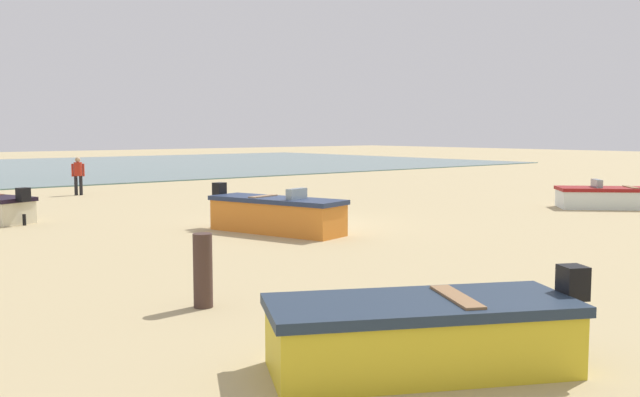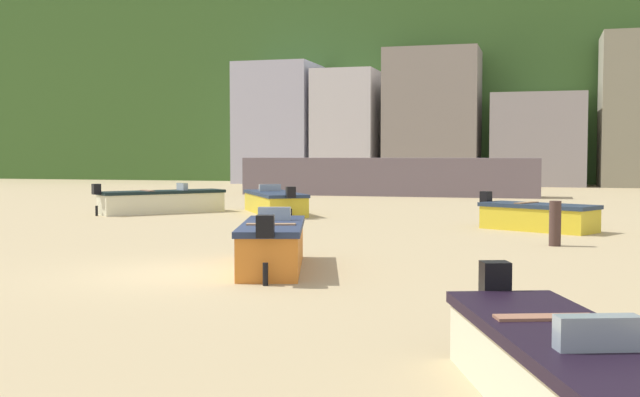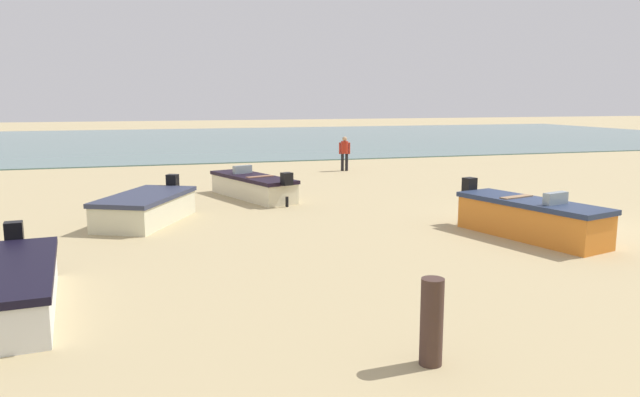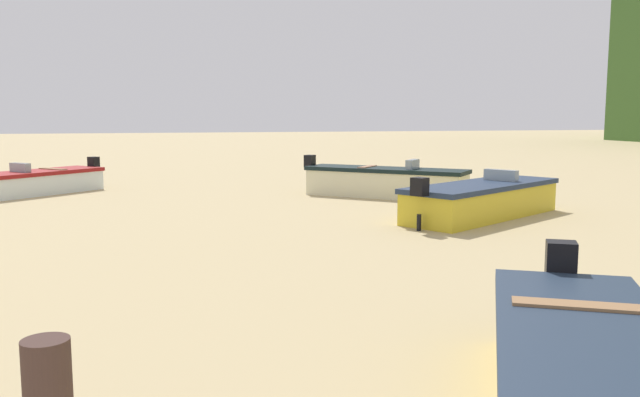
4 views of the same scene
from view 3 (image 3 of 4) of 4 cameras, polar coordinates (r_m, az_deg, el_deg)
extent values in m
plane|color=tan|center=(17.44, 20.94, -2.40)|extent=(160.00, 160.00, 0.00)
cube|color=slate|center=(50.71, -4.55, 5.69)|extent=(80.00, 36.00, 0.06)
cube|color=beige|center=(17.29, -16.21, -1.11)|extent=(2.88, 3.68, 0.67)
cube|color=#2F344C|center=(17.23, -16.27, 0.19)|extent=(3.00, 3.81, 0.12)
cube|color=black|center=(18.86, -13.83, 1.63)|extent=(0.41, 0.39, 0.40)
cylinder|color=black|center=(18.97, -13.74, -0.60)|extent=(0.13, 0.13, 0.34)
cube|color=white|center=(10.97, -27.69, -7.95)|extent=(1.80, 3.88, 0.66)
cube|color=black|center=(10.87, -27.85, -6.00)|extent=(1.89, 3.99, 0.12)
cube|color=black|center=(12.83, -27.07, -2.87)|extent=(0.35, 0.31, 0.40)
cylinder|color=black|center=(12.99, -26.82, -6.03)|extent=(0.11, 0.11, 0.33)
cube|color=beige|center=(20.87, -6.42, 0.97)|extent=(2.40, 4.18, 0.66)
cube|color=black|center=(20.82, -6.44, 2.03)|extent=(2.51, 4.30, 0.12)
cube|color=black|center=(18.93, -3.17, 1.87)|extent=(0.39, 0.37, 0.40)
cylinder|color=black|center=(19.04, -3.15, -0.31)|extent=(0.13, 0.13, 0.33)
cube|color=#8C9EA8|center=(21.40, -7.38, 2.75)|extent=(0.71, 0.41, 0.28)
cube|color=#9A674B|center=(20.37, -5.74, 2.02)|extent=(0.99, 0.55, 0.08)
cube|color=orange|center=(15.68, 19.37, -2.06)|extent=(2.12, 3.96, 0.83)
cube|color=#24314D|center=(15.59, 19.47, -0.36)|extent=(2.23, 4.08, 0.12)
cube|color=black|center=(16.91, 14.01, 1.26)|extent=(0.38, 0.36, 0.40)
cylinder|color=black|center=(17.05, 13.90, -1.60)|extent=(0.12, 0.12, 0.41)
cube|color=#8C9EA8|center=(15.16, 21.46, 0.02)|extent=(0.72, 0.38, 0.28)
cube|color=#916E4D|center=(15.88, 18.14, 0.06)|extent=(1.00, 0.49, 0.08)
cylinder|color=#45312B|center=(8.00, 10.56, -11.44)|extent=(0.30, 0.30, 1.16)
cylinder|color=black|center=(28.44, 2.14, 3.47)|extent=(0.18, 0.18, 0.82)
cylinder|color=black|center=(28.44, 2.54, 3.47)|extent=(0.18, 0.18, 0.82)
cylinder|color=#AD2819|center=(28.38, 2.35, 4.87)|extent=(0.43, 0.43, 0.58)
cylinder|color=#AD2819|center=(28.38, 1.90, 4.79)|extent=(0.11, 0.11, 0.54)
cylinder|color=#AD2819|center=(28.38, 2.80, 4.79)|extent=(0.11, 0.11, 0.54)
sphere|color=tan|center=(28.35, 2.36, 5.68)|extent=(0.28, 0.28, 0.22)
camera|label=1|loc=(3.50, -160.21, -20.43)|focal=39.57mm
camera|label=2|loc=(27.92, -8.72, 7.25)|focal=44.40mm
camera|label=4|loc=(6.03, -23.91, 0.40)|focal=37.20mm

